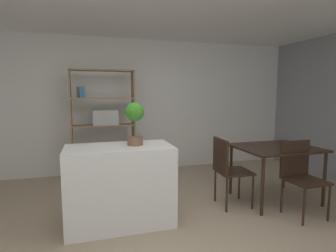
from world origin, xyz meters
TOP-DOWN VIEW (x-y plane):
  - ground_plane at (0.00, 0.00)m, footprint 9.62×9.62m
  - back_partition at (0.00, 2.78)m, footprint 6.99×0.06m
  - kitchen_island at (-0.42, 0.54)m, footprint 1.22×0.64m
  - potted_plant_on_island at (-0.23, 0.57)m, footprint 0.22×0.22m
  - open_bookshelf at (-0.52, 2.37)m, footprint 1.10×0.32m
  - dining_table at (1.80, 0.63)m, footprint 1.09×0.90m
  - dining_chair_island_side at (1.04, 0.64)m, footprint 0.46×0.45m
  - dining_chair_near at (1.80, 0.16)m, footprint 0.44×0.43m

SIDE VIEW (x-z plane):
  - ground_plane at x=0.00m, z-range 0.00..0.00m
  - kitchen_island at x=-0.42m, z-range 0.00..0.93m
  - dining_chair_near at x=1.80m, z-range 0.09..1.02m
  - dining_chair_island_side at x=1.04m, z-range 0.09..1.03m
  - dining_table at x=1.80m, z-range 0.31..1.10m
  - open_bookshelf at x=-0.52m, z-range 0.03..1.98m
  - potted_plant_on_island at x=-0.23m, z-range 0.99..1.49m
  - back_partition at x=0.00m, z-range 0.00..2.59m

